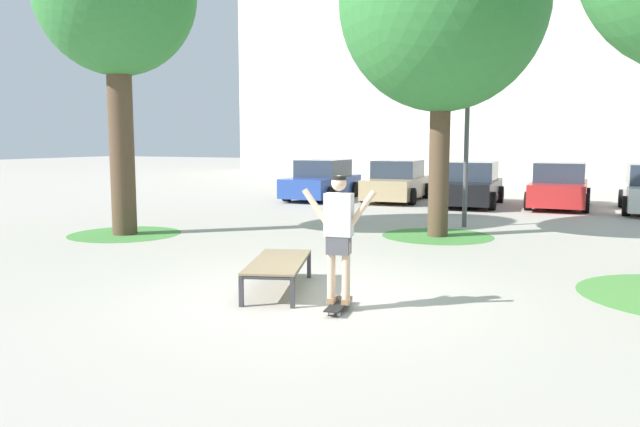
# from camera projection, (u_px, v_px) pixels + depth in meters

# --- Properties ---
(ground_plane) EXTENTS (120.00, 120.00, 0.00)m
(ground_plane) POSITION_uv_depth(u_px,v_px,m) (314.00, 298.00, 8.71)
(ground_plane) COLOR #B2AA9E
(building_facade) EXTENTS (37.88, 4.00, 13.70)m
(building_facade) POSITION_uv_depth(u_px,v_px,m) (537.00, 60.00, 35.31)
(building_facade) COLOR silver
(building_facade) RESTS_ON ground
(skate_box) EXTENTS (1.33, 2.04, 0.46)m
(skate_box) POSITION_uv_depth(u_px,v_px,m) (278.00, 263.00, 9.08)
(skate_box) COLOR #38383D
(skate_box) RESTS_ON ground
(skateboard) EXTENTS (0.32, 0.82, 0.09)m
(skateboard) POSITION_uv_depth(u_px,v_px,m) (338.00, 305.00, 8.07)
(skateboard) COLOR black
(skateboard) RESTS_ON ground
(skater) EXTENTS (1.00, 0.33, 1.69)m
(skater) POSITION_uv_depth(u_px,v_px,m) (339.00, 230.00, 7.95)
(skater) COLOR beige
(skater) RESTS_ON skateboard
(grass_patch_near_left) EXTENTS (2.64, 2.64, 0.01)m
(grass_patch_near_left) POSITION_uv_depth(u_px,v_px,m) (125.00, 234.00, 14.63)
(grass_patch_near_left) COLOR #47893D
(grass_patch_near_left) RESTS_ON ground
(tree_mid_back) EXTENTS (4.69, 4.69, 7.80)m
(tree_mid_back) POSITION_uv_depth(u_px,v_px,m) (443.00, 2.00, 13.71)
(tree_mid_back) COLOR brown
(tree_mid_back) RESTS_ON ground
(grass_patch_mid_back) EXTENTS (2.60, 2.60, 0.01)m
(grass_patch_mid_back) POSITION_uv_depth(u_px,v_px,m) (437.00, 236.00, 14.34)
(grass_patch_mid_back) COLOR #47893D
(grass_patch_mid_back) RESTS_ON ground
(car_blue) EXTENTS (1.99, 4.24, 1.50)m
(car_blue) POSITION_uv_depth(u_px,v_px,m) (322.00, 181.00, 23.31)
(car_blue) COLOR #28479E
(car_blue) RESTS_ON ground
(car_tan) EXTENTS (2.13, 4.30, 1.50)m
(car_tan) POSITION_uv_depth(u_px,v_px,m) (397.00, 182.00, 22.65)
(car_tan) COLOR tan
(car_tan) RESTS_ON ground
(car_black) EXTENTS (2.07, 4.28, 1.50)m
(car_black) POSITION_uv_depth(u_px,v_px,m) (471.00, 185.00, 21.09)
(car_black) COLOR black
(car_black) RESTS_ON ground
(car_red) EXTENTS (1.94, 4.21, 1.50)m
(car_red) POSITION_uv_depth(u_px,v_px,m) (559.00, 187.00, 20.43)
(car_red) COLOR red
(car_red) RESTS_ON ground
(light_post) EXTENTS (0.36, 0.36, 5.83)m
(light_post) POSITION_uv_depth(u_px,v_px,m) (468.00, 77.00, 15.40)
(light_post) COLOR #4C4C51
(light_post) RESTS_ON ground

